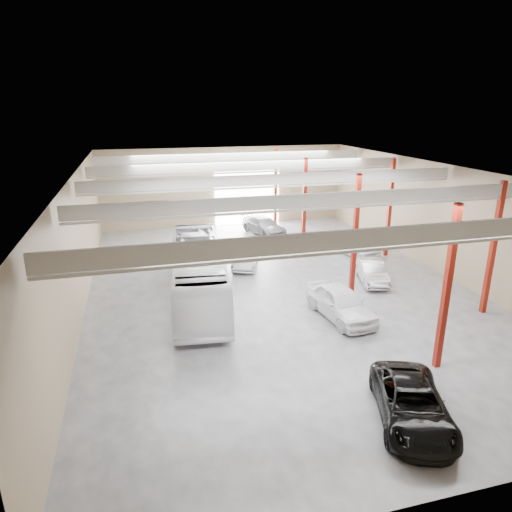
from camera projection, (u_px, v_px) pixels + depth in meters
name	position (u px, v px, depth m)	size (l,w,h in m)	color
depot_shell	(279.00, 205.00, 26.41)	(22.12, 32.12, 7.06)	#48494D
coach_bus	(198.00, 273.00, 25.36)	(2.72, 11.64, 3.24)	white
black_sedan	(412.00, 404.00, 15.69)	(2.28, 4.93, 1.37)	black
car_row_a	(341.00, 302.00, 23.45)	(1.96, 4.86, 1.66)	white
car_row_b	(245.00, 255.00, 31.17)	(1.52, 4.36, 1.44)	silver
car_row_c	(264.00, 226.00, 38.90)	(1.99, 4.90, 1.42)	slate
car_right_near	(372.00, 272.00, 28.29)	(1.40, 4.01, 1.32)	#A2A2A7
car_right_far	(355.00, 245.00, 33.39)	(1.72, 4.26, 1.45)	white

